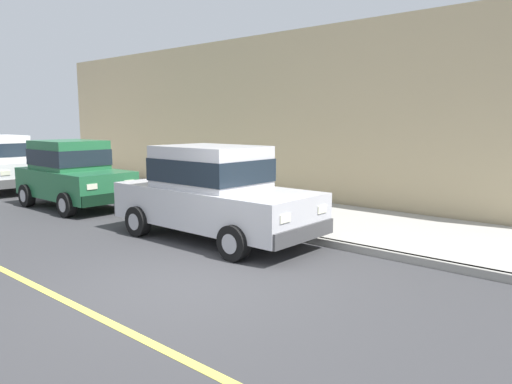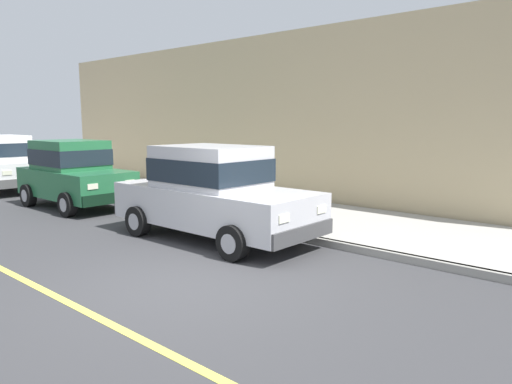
{
  "view_description": "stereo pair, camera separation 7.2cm",
  "coord_description": "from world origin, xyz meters",
  "px_view_note": "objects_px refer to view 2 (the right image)",
  "views": [
    {
      "loc": [
        -4.57,
        -5.3,
        2.42
      ],
      "look_at": [
        3.39,
        1.67,
        0.85
      ],
      "focal_mm": 33.65,
      "sensor_mm": 36.0,
      "label": 1
    },
    {
      "loc": [
        -4.53,
        -5.35,
        2.42
      ],
      "look_at": [
        3.39,
        1.67,
        0.85
      ],
      "focal_mm": 33.65,
      "sensor_mm": 36.0,
      "label": 2
    }
  ],
  "objects_px": {
    "car_green_hatchback": "(74,173)",
    "car_white_sedan": "(0,162)",
    "car_silver_sedan": "(213,192)",
    "fire_hydrant": "(182,194)",
    "dog_brown": "(306,201)"
  },
  "relations": [
    {
      "from": "car_green_hatchback",
      "to": "car_white_sedan",
      "type": "relative_size",
      "value": 0.82
    },
    {
      "from": "car_silver_sedan",
      "to": "car_green_hatchback",
      "type": "height_order",
      "value": "car_silver_sedan"
    },
    {
      "from": "car_green_hatchback",
      "to": "fire_hydrant",
      "type": "distance_m",
      "value": 3.28
    },
    {
      "from": "dog_brown",
      "to": "fire_hydrant",
      "type": "height_order",
      "value": "fire_hydrant"
    },
    {
      "from": "car_silver_sedan",
      "to": "car_white_sedan",
      "type": "distance_m",
      "value": 10.84
    },
    {
      "from": "car_green_hatchback",
      "to": "dog_brown",
      "type": "bearing_deg",
      "value": -61.81
    },
    {
      "from": "car_silver_sedan",
      "to": "fire_hydrant",
      "type": "relative_size",
      "value": 6.36
    },
    {
      "from": "car_silver_sedan",
      "to": "car_white_sedan",
      "type": "xyz_separation_m",
      "value": [
        -0.08,
        10.84,
        0.0
      ]
    },
    {
      "from": "car_white_sedan",
      "to": "fire_hydrant",
      "type": "relative_size",
      "value": 6.43
    },
    {
      "from": "car_white_sedan",
      "to": "fire_hydrant",
      "type": "distance_m",
      "value": 8.22
    },
    {
      "from": "car_green_hatchback",
      "to": "dog_brown",
      "type": "height_order",
      "value": "car_green_hatchback"
    },
    {
      "from": "car_white_sedan",
      "to": "dog_brown",
      "type": "distance_m",
      "value": 11.45
    },
    {
      "from": "dog_brown",
      "to": "fire_hydrant",
      "type": "bearing_deg",
      "value": 118.24
    },
    {
      "from": "car_green_hatchback",
      "to": "fire_hydrant",
      "type": "xyz_separation_m",
      "value": [
        1.53,
        -2.86,
        -0.5
      ]
    },
    {
      "from": "car_green_hatchback",
      "to": "car_silver_sedan",
      "type": "bearing_deg",
      "value": -89.48
    }
  ]
}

